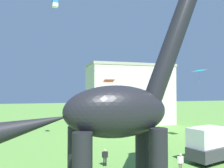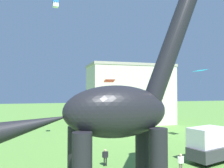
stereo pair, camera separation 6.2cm
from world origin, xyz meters
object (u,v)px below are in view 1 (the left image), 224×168
dinosaur_sculpture (115,112)px  person_far_spectator (84,153)px  person_vendor_side (180,161)px  parked_box_truck (213,144)px  kite_mid_right (109,81)px  kite_trailing (199,71)px  kite_high_left (55,3)px  person_strolling_adult (105,156)px

dinosaur_sculpture → person_far_spectator: (-0.02, 9.62, -4.77)m
dinosaur_sculpture → person_vendor_side: bearing=59.3°
parked_box_truck → kite_mid_right: 17.06m
kite_trailing → parked_box_truck: bearing=-120.6°
parked_box_truck → kite_trailing: (4.41, 7.47, 7.59)m
dinosaur_sculpture → person_far_spectator: bearing=120.8°
person_vendor_side → kite_trailing: bearing=51.5°
kite_mid_right → person_vendor_side: bearing=-85.5°
parked_box_truck → person_far_spectator: (-11.31, 4.41, -1.03)m
person_vendor_side → kite_high_left: size_ratio=1.65×
kite_high_left → person_vendor_side: bearing=-51.6°
person_vendor_side → kite_trailing: 15.19m
person_strolling_adult → kite_trailing: bearing=-3.3°
parked_box_truck → kite_trailing: kite_trailing is taller
dinosaur_sculpture → kite_trailing: (15.70, 12.67, 3.85)m
dinosaur_sculpture → person_strolling_adult: (1.33, 7.00, -4.50)m
person_strolling_adult → kite_mid_right: bearing=47.4°
kite_mid_right → person_strolling_adult: bearing=-107.8°
dinosaur_sculpture → person_far_spectator: 10.73m
dinosaur_sculpture → kite_trailing: dinosaur_sculpture is taller
parked_box_truck → person_far_spectator: bearing=143.6°
parked_box_truck → person_strolling_adult: bearing=154.7°
dinosaur_sculpture → parked_box_truck: (11.29, 5.20, -3.74)m
person_strolling_adult → kite_trailing: kite_trailing is taller
person_strolling_adult → person_vendor_side: 6.35m
person_vendor_side → kite_mid_right: size_ratio=0.75×
person_strolling_adult → person_vendor_side: bearing=-56.4°
dinosaur_sculpture → parked_box_truck: bearing=55.4°
kite_mid_right → kite_trailing: size_ratio=0.94×
person_strolling_adult → kite_high_left: bearing=90.0°
kite_high_left → kite_trailing: (18.26, -2.72, -7.84)m
dinosaur_sculpture → person_strolling_adult: dinosaur_sculpture is taller
person_strolling_adult → kite_high_left: 18.65m
parked_box_truck → kite_high_left: bearing=128.6°
person_strolling_adult → person_vendor_side: person_vendor_side is taller
person_strolling_adult → kite_mid_right: kite_mid_right is taller
parked_box_truck → person_vendor_side: bearing=-176.6°
person_far_spectator → dinosaur_sculpture: bearing=-138.3°
person_far_spectator → kite_high_left: 17.63m
person_strolling_adult → kite_trailing: 17.56m
parked_box_truck → person_vendor_side: 4.86m
kite_high_left → person_strolling_adult: bearing=-65.2°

